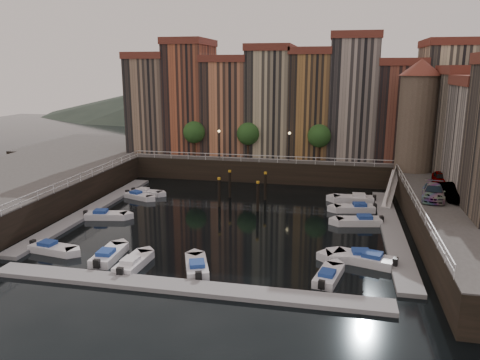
% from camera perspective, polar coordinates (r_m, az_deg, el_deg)
% --- Properties ---
extents(ground, '(200.00, 200.00, 0.00)m').
position_cam_1_polar(ground, '(50.39, -0.79, -4.65)').
color(ground, black).
rests_on(ground, ground).
extents(quay_far, '(80.00, 20.00, 3.00)m').
position_cam_1_polar(quay_far, '(74.83, 3.62, 2.52)').
color(quay_far, black).
rests_on(quay_far, ground).
extents(dock_left, '(2.00, 28.00, 0.35)m').
position_cam_1_polar(dock_left, '(55.22, -17.69, -3.49)').
color(dock_left, gray).
rests_on(dock_left, ground).
extents(dock_right, '(2.00, 28.00, 0.35)m').
position_cam_1_polar(dock_right, '(48.57, 18.02, -5.82)').
color(dock_right, gray).
rests_on(dock_right, ground).
extents(dock_near, '(30.00, 2.00, 0.35)m').
position_cam_1_polar(dock_near, '(35.14, -7.09, -12.80)').
color(dock_near, gray).
rests_on(dock_near, ground).
extents(mountains, '(145.00, 100.00, 18.00)m').
position_cam_1_polar(mountains, '(157.14, 8.89, 10.48)').
color(mountains, '#2D382D').
rests_on(mountains, ground).
extents(far_terrace, '(48.70, 10.30, 17.50)m').
position_cam_1_polar(far_terrace, '(70.74, 6.12, 9.57)').
color(far_terrace, '#8F745B').
rests_on(far_terrace, quay_far).
extents(corner_tower, '(5.20, 5.20, 13.80)m').
position_cam_1_polar(corner_tower, '(62.15, 20.81, 7.55)').
color(corner_tower, '#6B5B4C').
rests_on(corner_tower, quay_right).
extents(promenade_trees, '(21.20, 3.20, 5.20)m').
position_cam_1_polar(promenade_trees, '(66.62, 1.55, 5.62)').
color(promenade_trees, black).
rests_on(promenade_trees, quay_far).
extents(street_lamps, '(10.36, 0.36, 4.18)m').
position_cam_1_polar(street_lamps, '(65.68, 1.67, 4.90)').
color(street_lamps, black).
rests_on(street_lamps, quay_far).
extents(railings, '(36.08, 34.04, 0.52)m').
position_cam_1_polar(railings, '(53.99, 0.35, 0.76)').
color(railings, white).
rests_on(railings, ground).
extents(gangway, '(2.78, 8.32, 3.73)m').
position_cam_1_polar(gangway, '(58.70, 17.98, -0.75)').
color(gangway, white).
rests_on(gangway, ground).
extents(mooring_pilings, '(5.10, 5.32, 3.78)m').
position_cam_1_polar(mooring_pilings, '(55.23, 0.36, -1.24)').
color(mooring_pilings, black).
rests_on(mooring_pilings, ground).
extents(boat_left_0, '(4.59, 2.23, 1.03)m').
position_cam_1_polar(boat_left_0, '(44.36, -21.93, -7.76)').
color(boat_left_0, silver).
rests_on(boat_left_0, ground).
extents(boat_left_2, '(4.65, 2.42, 1.04)m').
position_cam_1_polar(boat_left_2, '(52.15, -16.11, -4.16)').
color(boat_left_2, silver).
rests_on(boat_left_2, ground).
extents(boat_left_3, '(4.19, 2.77, 0.95)m').
position_cam_1_polar(boat_left_3, '(59.10, -12.27, -1.90)').
color(boat_left_3, silver).
rests_on(boat_left_3, ground).
extents(boat_left_4, '(4.16, 1.87, 0.94)m').
position_cam_1_polar(boat_left_4, '(60.51, -11.32, -1.50)').
color(boat_left_4, silver).
rests_on(boat_left_4, ground).
extents(boat_right_0, '(4.79, 2.24, 1.08)m').
position_cam_1_polar(boat_right_0, '(40.61, 13.79, -9.08)').
color(boat_right_0, silver).
rests_on(boat_right_0, ground).
extents(boat_right_1, '(5.17, 3.13, 1.16)m').
position_cam_1_polar(boat_right_1, '(40.31, 15.05, -9.29)').
color(boat_right_1, silver).
rests_on(boat_right_1, ground).
extents(boat_right_2, '(4.88, 2.58, 1.09)m').
position_cam_1_polar(boat_right_2, '(49.78, 14.40, -4.87)').
color(boat_right_2, silver).
rests_on(boat_right_2, ground).
extents(boat_right_3, '(4.79, 2.54, 1.07)m').
position_cam_1_polar(boat_right_3, '(54.10, 13.88, -3.37)').
color(boat_right_3, silver).
rests_on(boat_right_3, ground).
extents(boat_right_4, '(4.99, 2.00, 1.14)m').
position_cam_1_polar(boat_right_4, '(57.86, 13.78, -2.25)').
color(boat_right_4, silver).
rests_on(boat_right_4, ground).
extents(boat_near_0, '(1.96, 4.79, 1.09)m').
position_cam_1_polar(boat_near_0, '(41.28, -15.72, -8.82)').
color(boat_near_0, silver).
rests_on(boat_near_0, ground).
extents(boat_near_1, '(1.86, 4.62, 1.05)m').
position_cam_1_polar(boat_near_1, '(39.26, -12.89, -9.85)').
color(boat_near_1, silver).
rests_on(boat_near_1, ground).
extents(boat_near_2, '(3.10, 4.67, 1.06)m').
position_cam_1_polar(boat_near_2, '(37.85, -5.30, -10.45)').
color(boat_near_2, silver).
rests_on(boat_near_2, ground).
extents(boat_near_3, '(2.41, 4.42, 0.99)m').
position_cam_1_polar(boat_near_3, '(36.79, 10.72, -11.41)').
color(boat_near_3, silver).
rests_on(boat_near_3, ground).
extents(car_a, '(2.03, 4.42, 1.47)m').
position_cam_1_polar(car_a, '(56.17, 23.32, 0.08)').
color(car_a, gray).
rests_on(car_a, quay_right).
extents(car_b, '(3.14, 4.97, 1.55)m').
position_cam_1_polar(car_b, '(50.29, 24.18, -1.42)').
color(car_b, gray).
rests_on(car_b, quay_right).
extents(car_c, '(2.96, 5.45, 1.50)m').
position_cam_1_polar(car_c, '(49.63, 22.51, -1.48)').
color(car_c, gray).
rests_on(car_c, quay_right).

